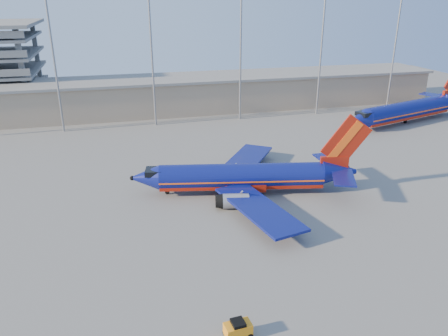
{
  "coord_description": "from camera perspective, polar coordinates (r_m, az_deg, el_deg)",
  "views": [
    {
      "loc": [
        -14.34,
        -51.26,
        27.72
      ],
      "look_at": [
        0.74,
        6.39,
        4.0
      ],
      "focal_mm": 35.0,
      "sensor_mm": 36.0,
      "label": 1
    }
  ],
  "objects": [
    {
      "name": "ground",
      "position": [
        60.02,
        0.86,
        -5.81
      ],
      "size": [
        220.0,
        220.0,
        0.0
      ],
      "primitive_type": "plane",
      "color": "slate",
      "rests_on": "ground"
    },
    {
      "name": "terminal_building",
      "position": [
        114.36,
        -2.09,
        9.88
      ],
      "size": [
        122.0,
        16.0,
        8.5
      ],
      "color": "tan",
      "rests_on": "ground"
    },
    {
      "name": "light_mast_row",
      "position": [
        99.69,
        -3.53,
        15.81
      ],
      "size": [
        101.6,
        1.6,
        28.65
      ],
      "color": "gray",
      "rests_on": "ground"
    },
    {
      "name": "aircraft_main",
      "position": [
        64.89,
        3.01,
        -1.15
      ],
      "size": [
        34.88,
        33.21,
        11.93
      ],
      "rotation": [
        0.0,
        0.0,
        -0.2
      ],
      "color": "navy",
      "rests_on": "ground"
    },
    {
      "name": "aircraft_second",
      "position": [
        110.39,
        23.1,
        7.05
      ],
      "size": [
        38.02,
        19.15,
        13.22
      ],
      "rotation": [
        0.0,
        0.0,
        0.29
      ],
      "color": "navy",
      "rests_on": "ground"
    },
    {
      "name": "baggage_tug",
      "position": [
        40.16,
        1.84,
        -20.25
      ],
      "size": [
        2.47,
        1.63,
        1.69
      ],
      "rotation": [
        0.0,
        0.0,
        0.1
      ],
      "color": "orange",
      "rests_on": "ground"
    }
  ]
}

